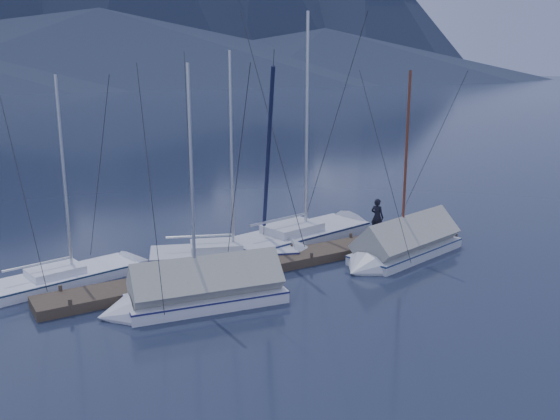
% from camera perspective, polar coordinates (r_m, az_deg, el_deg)
% --- Properties ---
extents(ground, '(1000.00, 1000.00, 0.00)m').
position_cam_1_polar(ground, '(21.44, 2.81, -6.80)').
color(ground, black).
rests_on(ground, ground).
extents(dock, '(18.00, 1.50, 0.54)m').
position_cam_1_polar(dock, '(22.99, -0.00, -5.07)').
color(dock, '#382D23').
rests_on(dock, ground).
extents(mooring_posts, '(15.12, 1.52, 0.35)m').
position_cam_1_polar(mooring_posts, '(22.67, -1.08, -4.71)').
color(mooring_posts, '#382D23').
rests_on(mooring_posts, ground).
extents(sailboat_open_left, '(6.22, 2.90, 7.95)m').
position_cam_1_polar(sailboat_open_left, '(22.76, -18.34, -5.90)').
color(sailboat_open_left, white).
rests_on(sailboat_open_left, ground).
extents(sailboat_open_mid, '(6.95, 4.20, 8.89)m').
position_cam_1_polar(sailboat_open_mid, '(23.86, -3.38, -4.28)').
color(sailboat_open_mid, silver).
rests_on(sailboat_open_mid, ground).
extents(sailboat_open_right, '(8.34, 3.86, 10.67)m').
position_cam_1_polar(sailboat_open_right, '(26.71, 3.35, -2.26)').
color(sailboat_open_right, silver).
rests_on(sailboat_open_right, ground).
extents(sailboat_covered_near, '(6.55, 3.25, 8.17)m').
position_cam_1_polar(sailboat_covered_near, '(24.22, 11.44, -3.64)').
color(sailboat_covered_near, silver).
rests_on(sailboat_covered_near, ground).
extents(sailboat_covered_far, '(6.16, 2.80, 8.35)m').
position_cam_1_polar(sailboat_covered_far, '(19.25, -8.46, -8.06)').
color(sailboat_covered_far, silver).
rests_on(sailboat_covered_far, ground).
extents(person, '(0.56, 0.68, 1.61)m').
position_cam_1_polar(person, '(26.03, 9.33, -0.65)').
color(person, black).
rests_on(person, dock).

